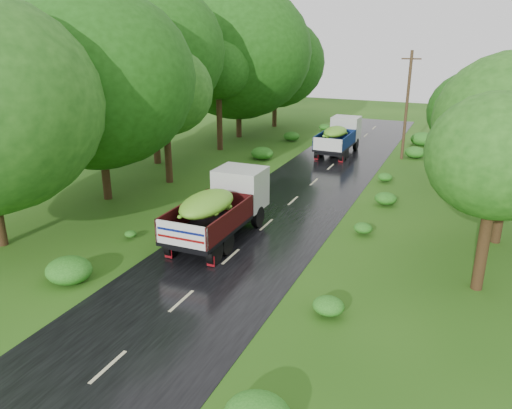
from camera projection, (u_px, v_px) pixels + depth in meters
The scene contains 9 objects.
ground at pixel (108, 367), 14.31m from camera, with size 120.00×120.00×0.00m, color #1A440E.
road at pixel (195, 288), 18.63m from camera, with size 6.50×80.00×0.02m, color black.
road_lines at pixel (208, 277), 19.50m from camera, with size 0.12×69.60×0.00m.
truck_near at pixel (222, 205), 22.80m from camera, with size 2.39×6.64×2.79m.
truck_far at pixel (340, 135), 38.46m from camera, with size 2.27×6.17×2.58m.
utility_pole at pixel (407, 105), 35.93m from camera, with size 1.37×0.27×7.79m.
trees_left at pixel (182, 67), 34.25m from camera, with size 7.38×36.22×9.85m.
trees_right at pixel (495, 114), 26.40m from camera, with size 5.07×29.86×7.05m.
shrubs at pixel (281, 206), 26.31m from camera, with size 11.90×44.00×0.70m.
Camera 1 is at (8.63, -9.28, 9.16)m, focal length 35.00 mm.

